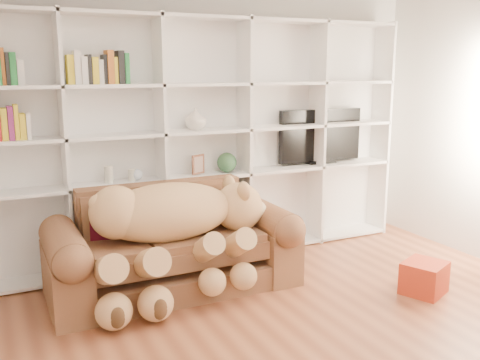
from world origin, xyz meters
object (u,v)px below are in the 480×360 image
sofa (173,251)px  tv (320,137)px  gift_box (424,278)px  teddy_bear (173,225)px

sofa → tv: 2.22m
sofa → gift_box: (1.91, -1.05, -0.20)m
teddy_bear → tv: bearing=24.2°
teddy_bear → sofa: bearing=75.5°
gift_box → teddy_bear: bearing=156.1°
gift_box → tv: size_ratio=0.34×
teddy_bear → gift_box: size_ratio=4.86×
gift_box → sofa: bearing=151.2°
teddy_bear → gift_box: teddy_bear is taller
teddy_bear → gift_box: (1.96, -0.87, -0.49)m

